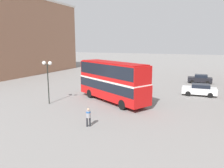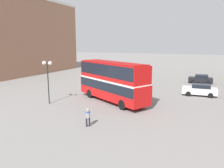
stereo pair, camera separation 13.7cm
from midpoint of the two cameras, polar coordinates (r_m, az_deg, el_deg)
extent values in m
plane|color=gray|center=(27.12, -0.90, -4.09)|extent=(240.00, 240.00, 0.00)
cube|color=#9E7056|center=(53.56, -24.49, 11.02)|extent=(11.22, 33.07, 16.24)
cube|color=red|center=(25.95, 0.15, -1.29)|extent=(10.36, 7.28, 2.14)
cube|color=red|center=(25.60, 0.15, 3.27)|extent=(10.18, 7.14, 2.03)
cube|color=black|center=(25.86, 0.15, -0.25)|extent=(10.28, 7.25, 1.05)
cube|color=black|center=(25.57, 0.15, 3.81)|extent=(10.06, 7.09, 1.38)
cube|color=silver|center=(25.75, 0.15, 1.10)|extent=(10.28, 7.25, 0.20)
cube|color=#A91111|center=(25.49, 0.15, 5.64)|extent=(9.69, 6.75, 0.10)
cylinder|color=black|center=(24.47, 7.07, -4.49)|extent=(1.09, 0.79, 1.08)
cylinder|color=black|center=(22.97, 2.91, -5.44)|extent=(1.09, 0.79, 1.08)
cylinder|color=black|center=(29.29, -1.76, -1.89)|extent=(1.09, 0.79, 1.08)
cylinder|color=black|center=(28.04, -5.61, -2.51)|extent=(1.09, 0.79, 1.08)
cylinder|color=#232328|center=(18.66, -6.45, -9.87)|extent=(0.14, 0.14, 0.77)
cylinder|color=#232328|center=(18.69, -5.71, -9.82)|extent=(0.14, 0.14, 0.77)
cylinder|color=gray|center=(18.44, -6.12, -7.84)|extent=(0.52, 0.52, 0.61)
cylinder|color=#28569E|center=(18.38, -6.13, -7.26)|extent=(0.55, 0.55, 0.13)
sphere|color=#D8A884|center=(18.32, -6.15, -6.61)|extent=(0.21, 0.21, 0.21)
cube|color=slate|center=(38.05, 6.24, 1.18)|extent=(4.42, 1.89, 0.81)
cube|color=black|center=(37.89, 6.51, 2.10)|extent=(2.31, 1.67, 0.46)
cylinder|color=black|center=(37.80, 3.88, 0.61)|extent=(0.65, 0.23, 0.65)
cylinder|color=black|center=(39.31, 4.74, 0.98)|extent=(0.65, 0.23, 0.65)
cylinder|color=black|center=(36.93, 7.82, 0.29)|extent=(0.65, 0.23, 0.65)
cylinder|color=black|center=(38.47, 8.54, 0.69)|extent=(0.65, 0.23, 0.65)
cube|color=silver|center=(31.26, 21.97, -1.60)|extent=(4.42, 2.09, 0.81)
cube|color=black|center=(31.14, 22.37, -0.48)|extent=(2.34, 1.79, 0.46)
cylinder|color=black|center=(30.50, 19.42, -2.41)|extent=(0.67, 0.25, 0.66)
cylinder|color=black|center=(32.15, 19.52, -1.76)|extent=(0.67, 0.25, 0.66)
cylinder|color=black|center=(30.57, 24.46, -2.73)|extent=(0.67, 0.25, 0.66)
cylinder|color=black|center=(32.21, 24.29, -2.08)|extent=(0.67, 0.25, 0.66)
cube|color=black|center=(41.01, 22.17, 1.08)|extent=(4.02, 1.91, 0.74)
cube|color=black|center=(40.93, 22.45, 1.93)|extent=(2.12, 1.65, 0.51)
cylinder|color=black|center=(40.29, 20.41, 0.57)|extent=(0.65, 0.25, 0.64)
cylinder|color=black|center=(41.82, 20.46, 0.92)|extent=(0.65, 0.25, 0.64)
cylinder|color=black|center=(40.34, 23.88, 0.34)|extent=(0.65, 0.25, 0.64)
cylinder|color=black|center=(41.87, 23.80, 0.69)|extent=(0.65, 0.25, 0.64)
cylinder|color=black|center=(25.88, -16.16, -0.07)|extent=(0.12, 0.12, 4.55)
cylinder|color=black|center=(25.57, -16.42, 4.84)|extent=(0.84, 0.06, 0.06)
sphere|color=white|center=(25.83, -17.16, 5.30)|extent=(0.43, 0.43, 0.43)
sphere|color=white|center=(25.28, -15.71, 5.27)|extent=(0.43, 0.43, 0.43)
camera|label=1|loc=(0.07, -89.85, 0.03)|focal=35.00mm
camera|label=2|loc=(0.07, 90.15, -0.03)|focal=35.00mm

